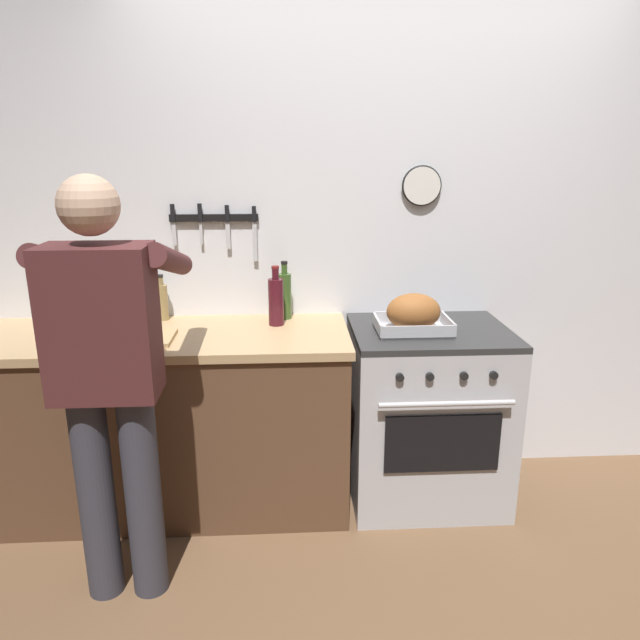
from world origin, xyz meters
name	(u,v)px	position (x,y,z in m)	size (l,w,h in m)	color
wall_back	(377,236)	(0.00, 1.35, 1.30)	(6.00, 0.13, 2.60)	silver
counter_block	(142,421)	(-1.20, 0.99, 0.45)	(2.03, 0.65, 0.90)	brown
stove	(426,414)	(0.22, 0.99, 0.45)	(0.76, 0.67, 0.90)	#BCBCC1
person_cook	(108,370)	(-1.14, 0.38, 0.95)	(0.51, 0.63, 1.66)	#383842
roasting_pan	(413,315)	(0.12, 0.95, 0.99)	(0.35, 0.26, 0.19)	#B7B7BC
cutting_board	(133,338)	(-1.18, 0.89, 0.91)	(0.36, 0.24, 0.02)	tan
bottle_dish_soap	(139,304)	(-1.22, 1.20, 0.99)	(0.06, 0.06, 0.23)	#338CCC
bottle_olive_oil	(285,295)	(-0.49, 1.22, 1.02)	(0.07, 0.07, 0.30)	#385623
bottle_wine_red	(276,300)	(-0.53, 1.10, 1.02)	(0.08, 0.08, 0.30)	#47141E
bottle_vinegar	(162,301)	(-1.11, 1.23, 1.00)	(0.06, 0.06, 0.23)	#997F4C
bottle_hot_sauce	(100,312)	(-1.38, 1.09, 0.98)	(0.05, 0.05, 0.20)	red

